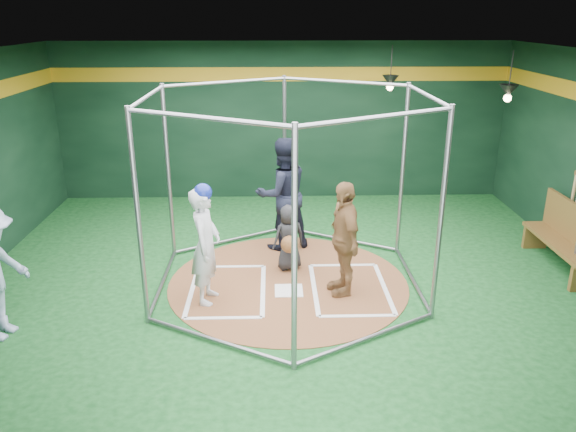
{
  "coord_description": "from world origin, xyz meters",
  "views": [
    {
      "loc": [
        -0.24,
        -8.05,
        4.06
      ],
      "look_at": [
        0.0,
        0.1,
        1.1
      ],
      "focal_mm": 35.0,
      "sensor_mm": 36.0,
      "label": 1
    }
  ],
  "objects_px": {
    "umpire": "(282,194)",
    "dugout_bench": "(566,236)",
    "visitor_leopard": "(344,238)",
    "batter_figure": "(206,244)"
  },
  "relations": [
    {
      "from": "umpire",
      "to": "dugout_bench",
      "type": "xyz_separation_m",
      "value": [
        4.7,
        -1.02,
        -0.46
      ]
    },
    {
      "from": "visitor_leopard",
      "to": "dugout_bench",
      "type": "height_order",
      "value": "visitor_leopard"
    },
    {
      "from": "batter_figure",
      "to": "visitor_leopard",
      "type": "xyz_separation_m",
      "value": [
        2.03,
        0.21,
        -0.02
      ]
    },
    {
      "from": "dugout_bench",
      "to": "visitor_leopard",
      "type": "bearing_deg",
      "value": -168.55
    },
    {
      "from": "visitor_leopard",
      "to": "umpire",
      "type": "bearing_deg",
      "value": -164.36
    },
    {
      "from": "dugout_bench",
      "to": "batter_figure",
      "type": "bearing_deg",
      "value": -170.47
    },
    {
      "from": "batter_figure",
      "to": "umpire",
      "type": "bearing_deg",
      "value": 60.05
    },
    {
      "from": "visitor_leopard",
      "to": "dugout_bench",
      "type": "bearing_deg",
      "value": 90.92
    },
    {
      "from": "batter_figure",
      "to": "umpire",
      "type": "distance_m",
      "value": 2.31
    },
    {
      "from": "umpire",
      "to": "visitor_leopard",
      "type": "bearing_deg",
      "value": 95.45
    }
  ]
}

